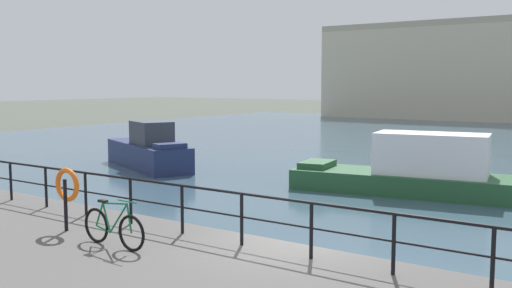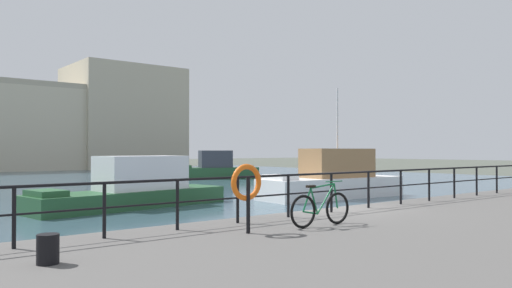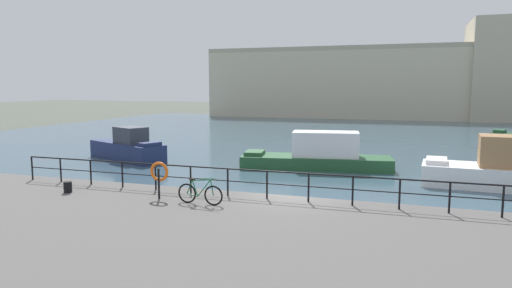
{
  "view_description": "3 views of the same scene",
  "coord_description": "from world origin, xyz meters",
  "px_view_note": "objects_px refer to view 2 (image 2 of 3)",
  "views": [
    {
      "loc": [
        5.75,
        -9.79,
        4.12
      ],
      "look_at": [
        -1.85,
        1.4,
        2.69
      ],
      "focal_mm": 39.8,
      "sensor_mm": 36.0,
      "label": 1
    },
    {
      "loc": [
        -10.73,
        -9.87,
        2.56
      ],
      "look_at": [
        -0.93,
        2.25,
        2.77
      ],
      "focal_mm": 34.73,
      "sensor_mm": 36.0,
      "label": 2
    },
    {
      "loc": [
        4.14,
        -16.74,
        5.09
      ],
      "look_at": [
        -2.07,
        1.97,
        2.59
      ],
      "focal_mm": 31.97,
      "sensor_mm": 36.0,
      "label": 3
    }
  ],
  "objects_px": {
    "moored_green_narrowboat": "(217,168)",
    "moored_harbor_tender": "(333,179)",
    "harbor_building": "(21,125)",
    "parked_bicycle": "(321,209)",
    "moored_white_yacht": "(134,188)",
    "life_ring_stand": "(247,185)",
    "mooring_bollard": "(48,249)"
  },
  "relations": [
    {
      "from": "moored_white_yacht",
      "to": "moored_harbor_tender",
      "type": "relative_size",
      "value": 1.09
    },
    {
      "from": "moored_white_yacht",
      "to": "moored_harbor_tender",
      "type": "bearing_deg",
      "value": 156.86
    },
    {
      "from": "harbor_building",
      "to": "mooring_bollard",
      "type": "bearing_deg",
      "value": -103.11
    },
    {
      "from": "mooring_bollard",
      "to": "moored_green_narrowboat",
      "type": "bearing_deg",
      "value": 51.8
    },
    {
      "from": "parked_bicycle",
      "to": "life_ring_stand",
      "type": "xyz_separation_m",
      "value": [
        -1.82,
        0.32,
        0.59
      ]
    },
    {
      "from": "moored_green_narrowboat",
      "to": "moored_white_yacht",
      "type": "bearing_deg",
      "value": 66.86
    },
    {
      "from": "parked_bicycle",
      "to": "life_ring_stand",
      "type": "relative_size",
      "value": 1.27
    },
    {
      "from": "moored_green_narrowboat",
      "to": "moored_harbor_tender",
      "type": "distance_m",
      "value": 19.66
    },
    {
      "from": "harbor_building",
      "to": "life_ring_stand",
      "type": "relative_size",
      "value": 39.69
    },
    {
      "from": "mooring_bollard",
      "to": "life_ring_stand",
      "type": "xyz_separation_m",
      "value": [
        3.95,
        0.33,
        0.75
      ]
    },
    {
      "from": "moored_green_narrowboat",
      "to": "mooring_bollard",
      "type": "distance_m",
      "value": 37.58
    },
    {
      "from": "moored_green_narrowboat",
      "to": "life_ring_stand",
      "type": "xyz_separation_m",
      "value": [
        -19.29,
        -29.2,
        0.91
      ]
    },
    {
      "from": "moored_green_narrowboat",
      "to": "parked_bicycle",
      "type": "xyz_separation_m",
      "value": [
        -17.47,
        -29.52,
        0.32
      ]
    },
    {
      "from": "parked_bicycle",
      "to": "harbor_building",
      "type": "bearing_deg",
      "value": 83.91
    },
    {
      "from": "harbor_building",
      "to": "moored_white_yacht",
      "type": "relative_size",
      "value": 5.86
    },
    {
      "from": "moored_white_yacht",
      "to": "moored_green_narrowboat",
      "type": "height_order",
      "value": "moored_green_narrowboat"
    },
    {
      "from": "moored_green_narrowboat",
      "to": "parked_bicycle",
      "type": "height_order",
      "value": "moored_green_narrowboat"
    },
    {
      "from": "moored_harbor_tender",
      "to": "mooring_bollard",
      "type": "height_order",
      "value": "moored_harbor_tender"
    },
    {
      "from": "moored_white_yacht",
      "to": "parked_bicycle",
      "type": "xyz_separation_m",
      "value": [
        -1.8,
        -13.27,
        0.43
      ]
    },
    {
      "from": "harbor_building",
      "to": "moored_harbor_tender",
      "type": "distance_m",
      "value": 51.88
    },
    {
      "from": "mooring_bollard",
      "to": "harbor_building",
      "type": "bearing_deg",
      "value": 76.89
    },
    {
      "from": "moored_white_yacht",
      "to": "mooring_bollard",
      "type": "bearing_deg",
      "value": 51.61
    },
    {
      "from": "moored_harbor_tender",
      "to": "mooring_bollard",
      "type": "relative_size",
      "value": 19.82
    },
    {
      "from": "moored_white_yacht",
      "to": "moored_green_narrowboat",
      "type": "bearing_deg",
      "value": -142.65
    },
    {
      "from": "life_ring_stand",
      "to": "parked_bicycle",
      "type": "bearing_deg",
      "value": -9.98
    },
    {
      "from": "harbor_building",
      "to": "moored_green_narrowboat",
      "type": "relative_size",
      "value": 7.55
    },
    {
      "from": "mooring_bollard",
      "to": "moored_harbor_tender",
      "type": "bearing_deg",
      "value": 30.67
    },
    {
      "from": "moored_green_narrowboat",
      "to": "mooring_bollard",
      "type": "xyz_separation_m",
      "value": [
        -23.24,
        -29.53,
        0.16
      ]
    },
    {
      "from": "moored_white_yacht",
      "to": "parked_bicycle",
      "type": "bearing_deg",
      "value": 73.57
    },
    {
      "from": "moored_white_yacht",
      "to": "moored_green_narrowboat",
      "type": "distance_m",
      "value": 22.58
    },
    {
      "from": "parked_bicycle",
      "to": "moored_green_narrowboat",
      "type": "bearing_deg",
      "value": 61.27
    },
    {
      "from": "moored_green_narrowboat",
      "to": "mooring_bollard",
      "type": "bearing_deg",
      "value": 72.61
    }
  ]
}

